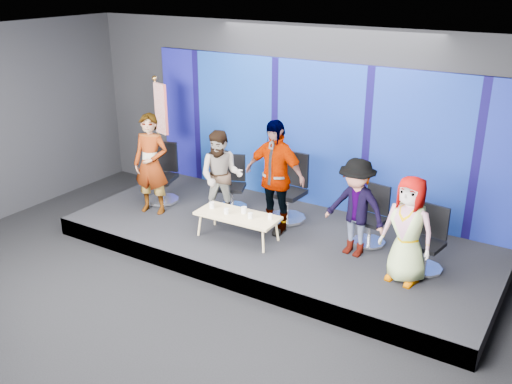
# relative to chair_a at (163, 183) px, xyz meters

# --- Properties ---
(ground) EXTENTS (10.00, 10.00, 0.00)m
(ground) POSITION_rel_chair_a_xyz_m (2.50, -2.58, -0.66)
(ground) COLOR black
(ground) RESTS_ON ground
(room_walls) EXTENTS (10.02, 8.02, 3.51)m
(room_walls) POSITION_rel_chair_a_xyz_m (2.50, -2.58, 1.77)
(room_walls) COLOR black
(room_walls) RESTS_ON ground
(riser) EXTENTS (7.00, 3.00, 0.30)m
(riser) POSITION_rel_chair_a_xyz_m (2.50, -0.08, -0.51)
(riser) COLOR black
(riser) RESTS_ON ground
(backdrop) EXTENTS (7.00, 0.08, 2.60)m
(backdrop) POSITION_rel_chair_a_xyz_m (2.50, 1.37, 0.94)
(backdrop) COLOR #110864
(backdrop) RESTS_ON riser
(chair_a) EXTENTS (0.75, 0.75, 1.10)m
(chair_a) POSITION_rel_chair_a_xyz_m (0.00, 0.00, 0.00)
(chair_a) COLOR silver
(chair_a) RESTS_ON riser
(panelist_a) EXTENTS (0.73, 0.56, 1.78)m
(panelist_a) POSITION_rel_chair_a_xyz_m (0.18, -0.47, 0.53)
(panelist_a) COLOR black
(panelist_a) RESTS_ON riser
(chair_b) EXTENTS (0.71, 0.71, 0.97)m
(chair_b) POSITION_rel_chair_a_xyz_m (1.29, 0.40, -0.04)
(chair_b) COLOR silver
(chair_b) RESTS_ON riser
(panelist_b) EXTENTS (0.93, 0.84, 1.57)m
(panelist_b) POSITION_rel_chair_a_xyz_m (1.40, -0.09, 0.42)
(panelist_b) COLOR black
(panelist_b) RESTS_ON riser
(chair_c) EXTENTS (0.69, 0.69, 1.16)m
(chair_c) POSITION_rel_chair_a_xyz_m (2.39, 0.50, 0.02)
(chair_c) COLOR silver
(chair_c) RESTS_ON riser
(panelist_c) EXTENTS (1.12, 0.51, 1.88)m
(panelist_c) POSITION_rel_chair_a_xyz_m (2.39, -0.01, 0.58)
(panelist_c) COLOR black
(panelist_c) RESTS_ON riser
(chair_d) EXTENTS (0.60, 0.60, 0.94)m
(chair_d) POSITION_rel_chair_a_xyz_m (3.94, 0.38, -0.05)
(chair_d) COLOR silver
(chair_d) RESTS_ON riser
(panelist_d) EXTENTS (1.05, 0.70, 1.52)m
(panelist_d) POSITION_rel_chair_a_xyz_m (3.84, -0.11, 0.40)
(panelist_d) COLOR black
(panelist_d) RESTS_ON riser
(chair_e) EXTENTS (0.61, 0.61, 0.95)m
(chair_e) POSITION_rel_chair_a_xyz_m (4.93, -0.00, -0.05)
(chair_e) COLOR silver
(chair_e) RESTS_ON riser
(panelist_e) EXTENTS (0.82, 0.60, 1.53)m
(panelist_e) POSITION_rel_chair_a_xyz_m (4.75, -0.47, 0.40)
(panelist_e) COLOR black
(panelist_e) RESTS_ON riser
(coffee_table) EXTENTS (1.37, 0.62, 0.41)m
(coffee_table) POSITION_rel_chair_a_xyz_m (2.06, -0.59, 0.02)
(coffee_table) COLOR tan
(coffee_table) RESTS_ON riser
(mug_a) EXTENTS (0.09, 0.09, 0.10)m
(mug_a) POSITION_rel_chair_a_xyz_m (1.56, -0.60, 0.10)
(mug_a) COLOR silver
(mug_a) RESTS_ON coffee_table
(mug_b) EXTENTS (0.08, 0.08, 0.09)m
(mug_b) POSITION_rel_chair_a_xyz_m (1.89, -0.66, 0.10)
(mug_b) COLOR silver
(mug_b) RESTS_ON coffee_table
(mug_c) EXTENTS (0.09, 0.09, 0.10)m
(mug_c) POSITION_rel_chair_a_xyz_m (2.11, -0.49, 0.11)
(mug_c) COLOR silver
(mug_c) RESTS_ON coffee_table
(mug_d) EXTENTS (0.08, 0.08, 0.09)m
(mug_d) POSITION_rel_chair_a_xyz_m (2.31, -0.61, 0.10)
(mug_d) COLOR silver
(mug_d) RESTS_ON coffee_table
(mug_e) EXTENTS (0.07, 0.07, 0.09)m
(mug_e) POSITION_rel_chair_a_xyz_m (2.59, -0.47, 0.10)
(mug_e) COLOR silver
(mug_e) RESTS_ON coffee_table
(flag_stand) EXTENTS (0.49, 0.29, 2.20)m
(flag_stand) POSITION_rel_chair_a_xyz_m (-0.47, 0.55, 0.80)
(flag_stand) COLOR black
(flag_stand) RESTS_ON riser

